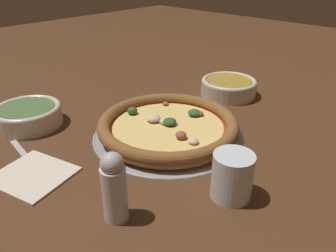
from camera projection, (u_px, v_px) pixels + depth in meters
ground_plane at (168, 135)px, 0.73m from camera, size 3.00×3.00×0.00m
pizza_tray at (168, 134)px, 0.73m from camera, size 0.33×0.33×0.01m
pizza at (168, 125)px, 0.72m from camera, size 0.31×0.31×0.03m
bowl_near at (229, 86)px, 0.92m from camera, size 0.15×0.15×0.05m
bowl_far at (28, 115)px, 0.76m from camera, size 0.15×0.15×0.05m
drinking_cup at (232, 176)px, 0.53m from camera, size 0.07×0.07×0.08m
napkin at (33, 174)px, 0.59m from camera, size 0.15×0.15×0.01m
fork at (31, 163)px, 0.63m from camera, size 0.04×0.20×0.00m
pepper_shaker at (114, 187)px, 0.47m from camera, size 0.04×0.04×0.12m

